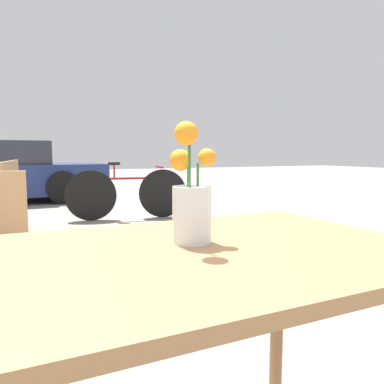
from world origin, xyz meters
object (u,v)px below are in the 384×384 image
(table_front, at_px, (218,284))
(flower_vase, at_px, (191,206))
(bench_far, at_px, (2,196))
(bicycle, at_px, (128,193))

(table_front, distance_m, flower_vase, 0.21)
(bench_far, bearing_deg, bicycle, 17.43)
(flower_vase, distance_m, bicycle, 4.46)
(table_front, xyz_separation_m, bicycle, (0.96, 4.37, -0.25))
(flower_vase, relative_size, bicycle, 0.18)
(bench_far, bearing_deg, table_front, -81.04)
(table_front, height_order, flower_vase, flower_vase)
(table_front, distance_m, bicycle, 4.49)
(flower_vase, bearing_deg, bicycle, 76.83)
(flower_vase, relative_size, bench_far, 0.19)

